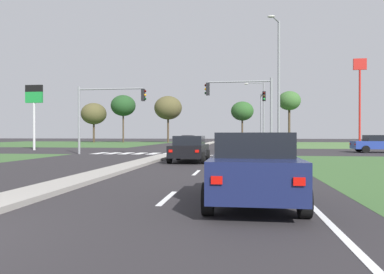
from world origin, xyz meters
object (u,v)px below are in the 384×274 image
object	(u,v)px
car_black_third	(190,148)
treeline_second	(123,106)
fuel_price_totem	(34,102)
street_lamp_second	(278,81)
traffic_signal_near_right	(247,102)
treeline_near	(94,114)
car_navy_second	(253,168)
traffic_signal_far_right	(262,110)
treeline_third	(168,108)
treeline_fifth	(289,101)
treeline_fourth	(242,111)
car_blue_near	(379,144)
car_red_fourth	(188,140)
traffic_signal_near_left	(104,106)
fastfood_pole_sign	(360,83)
street_lamp_third	(262,110)

from	to	relation	value
car_black_third	treeline_second	size ratio (longest dim) A/B	0.48
fuel_price_totem	street_lamp_second	bearing A→B (deg)	-11.23
traffic_signal_near_right	treeline_near	xyz separation A→B (m)	(-29.60, 41.39, 1.68)
car_navy_second	fuel_price_totem	xyz separation A→B (m)	(-20.92, 25.59, 3.99)
traffic_signal_far_right	treeline_third	size ratio (longest dim) A/B	0.67
traffic_signal_far_right	treeline_fifth	size ratio (longest dim) A/B	0.66
treeline_near	treeline_second	world-z (taller)	treeline_second
treeline_near	treeline_fourth	xyz separation A→B (m)	(29.48, -4.91, -0.05)
car_blue_near	treeline_second	world-z (taller)	treeline_second
car_red_fourth	treeline_third	xyz separation A→B (m)	(-6.26, 16.08, 5.99)
fuel_price_totem	traffic_signal_near_left	bearing A→B (deg)	-32.68
car_blue_near	treeline_near	xyz separation A→B (m)	(-41.09, 35.76, 4.94)
street_lamp_second	fuel_price_totem	bearing A→B (deg)	168.77
car_red_fourth	car_navy_second	bearing A→B (deg)	100.13
traffic_signal_near_left	fastfood_pole_sign	bearing A→B (deg)	43.85
fastfood_pole_sign	traffic_signal_near_right	bearing A→B (deg)	-121.72
traffic_signal_far_right	treeline_second	size ratio (longest dim) A/B	0.65
traffic_signal_near_left	treeline_second	world-z (taller)	treeline_second
traffic_signal_far_right	treeline_second	xyz separation A→B (m)	(-25.34, 30.14, 3.08)
treeline_fourth	car_navy_second	bearing A→B (deg)	-90.08
car_navy_second	traffic_signal_far_right	size ratio (longest dim) A/B	0.70
street_lamp_second	street_lamp_third	xyz separation A→B (m)	(-0.18, 18.61, -1.11)
car_black_third	traffic_signal_near_right	bearing A→B (deg)	64.00
street_lamp_third	fuel_price_totem	size ratio (longest dim) A/B	1.27
treeline_near	fuel_price_totem	bearing A→B (deg)	-76.39
fastfood_pole_sign	treeline_second	distance (m)	42.67
car_red_fourth	treeline_third	bearing A→B (deg)	-68.72
car_red_fourth	street_lamp_third	world-z (taller)	street_lamp_third
treeline_second	car_black_third	bearing A→B (deg)	-67.42
car_blue_near	street_lamp_second	size ratio (longest dim) A/B	0.42
car_navy_second	street_lamp_second	xyz separation A→B (m)	(2.70, 20.90, 5.04)
car_red_fourth	street_lamp_second	bearing A→B (deg)	114.27
car_black_third	treeline_near	size ratio (longest dim) A/B	0.58
traffic_signal_far_right	street_lamp_second	world-z (taller)	street_lamp_second
car_navy_second	car_red_fourth	distance (m)	45.23
traffic_signal_far_right	street_lamp_second	distance (m)	9.86
car_black_third	fuel_price_totem	distance (m)	22.50
treeline_fourth	car_blue_near	bearing A→B (deg)	-69.37
traffic_signal_near_left	treeline_fifth	distance (m)	43.01
fastfood_pole_sign	treeline_fourth	xyz separation A→B (m)	(-16.57, 9.85, -3.31)
treeline_second	street_lamp_second	bearing A→B (deg)	-56.86
traffic_signal_far_right	treeline_second	distance (m)	39.49
car_blue_near	traffic_signal_near_right	xyz separation A→B (m)	(-11.50, -5.63, 3.26)
fastfood_pole_sign	traffic_signal_near_left	bearing A→B (deg)	-136.15
car_red_fourth	treeline_fifth	world-z (taller)	treeline_fifth
car_navy_second	treeline_fourth	distance (m)	55.96
car_navy_second	car_blue_near	bearing A→B (deg)	64.85
treeline_near	treeline_third	xyz separation A→B (m)	(15.19, -0.06, 1.02)
treeline_near	treeline_second	bearing A→B (deg)	0.81
car_navy_second	traffic_signal_near_left	bearing A→B (deg)	119.85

